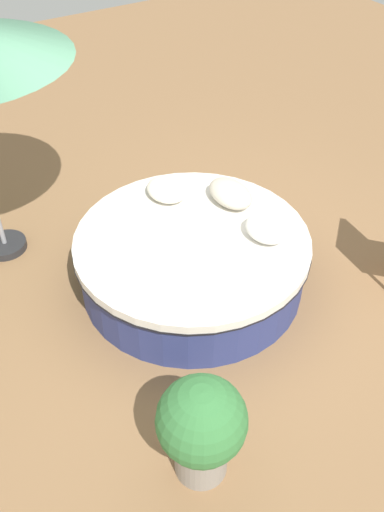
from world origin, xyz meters
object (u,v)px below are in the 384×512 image
object	(u,v)px
round_bed	(192,260)
throw_pillow_1	(230,193)
throw_pillow_2	(167,190)
planter	(202,426)
throw_pillow_0	(267,228)

from	to	relation	value
round_bed	throw_pillow_1	bearing A→B (deg)	114.24
throw_pillow_1	throw_pillow_2	xyz separation A→B (m)	(-0.42, -0.49, -0.02)
throw_pillow_1	round_bed	bearing A→B (deg)	-65.76
round_bed	throw_pillow_1	size ratio (longest dim) A/B	4.11
round_bed	planter	size ratio (longest dim) A/B	2.44
throw_pillow_2	throw_pillow_1	bearing A→B (deg)	49.37
throw_pillow_2	throw_pillow_0	bearing A→B (deg)	23.49
throw_pillow_0	planter	bearing A→B (deg)	-49.58
throw_pillow_0	planter	xyz separation A→B (m)	(1.33, -1.56, -0.14)
round_bed	planter	distance (m)	1.95
planter	throw_pillow_1	bearing A→B (deg)	140.85
round_bed	planter	xyz separation A→B (m)	(1.67, -0.97, 0.23)
round_bed	throw_pillow_1	distance (m)	0.78
throw_pillow_1	planter	world-z (taller)	planter
throw_pillow_0	throw_pillow_1	xyz separation A→B (m)	(-0.63, 0.03, 0.00)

